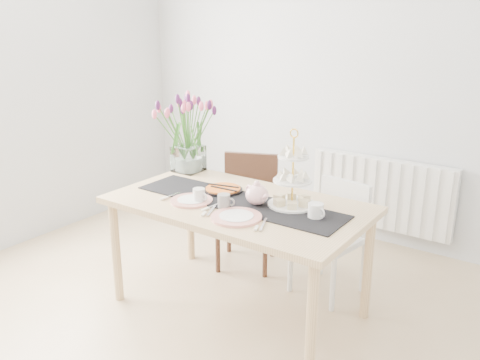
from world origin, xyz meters
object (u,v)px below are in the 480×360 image
Objects in this scene: plate_right at (236,217)px; cake_stand at (292,187)px; chair_white at (335,229)px; radiator at (381,193)px; tulip_vase at (187,120)px; mug_grey at (224,201)px; plate_left at (192,201)px; tart_tin at (223,190)px; teapot at (257,195)px; cream_jug at (316,211)px; chair_brown at (248,201)px; mug_white at (199,195)px; dining_table at (238,213)px.

cake_stand is at bearing 64.65° from plate_right.
radiator is at bearing 101.26° from chair_white.
chair_white is at bearing -89.10° from radiator.
mug_grey is at bearing -34.83° from tulip_vase.
tulip_vase reaches higher than radiator.
tulip_vase is 0.77m from plate_left.
mug_grey is at bearing -52.24° from tart_tin.
teapot is 2.51× the size of cream_jug.
cake_stand reaches higher than plate_left.
plate_right is (-0.17, -0.35, -0.12)m from cake_stand.
plate_left is at bearing -105.04° from chair_brown.
plate_left is (0.11, -0.79, 0.27)m from chair_brown.
teapot is (-0.25, -1.51, 0.37)m from radiator.
chair_white is 8.69× the size of mug_white.
chair_white is at bearing 50.40° from plate_left.
chair_white is 3.47× the size of teapot.
tart_tin is 2.85× the size of mug_white.
chair_brown is 1.08× the size of chair_white.
dining_table is 0.30m from plate_left.
chair_white is at bearing 56.73° from dining_table.
chair_brown is 1.10m from cream_jug.
chair_white is at bearing 88.64° from teapot.
chair_brown is (-0.35, 0.63, -0.18)m from dining_table.
chair_white is 2.95× the size of plate_left.
radiator is 1.57m from tart_tin.
plate_right is (-0.37, -0.26, -0.04)m from cream_jug.
cake_stand is at bearing 52.63° from teapot.
cake_stand is 0.42m from mug_grey.
radiator is 13.38× the size of mug_grey.
chair_white is 8.72× the size of mug_grey.
dining_table is at bearing 41.55° from mug_white.
plate_left is at bearing -155.73° from mug_white.
mug_grey is at bearing -88.73° from chair_brown.
cake_stand is at bearing 27.00° from plate_left.
tulip_vase reaches higher than mug_white.
tart_tin reaches higher than dining_table.
radiator is 1.80m from plate_right.
dining_table is at bearing 69.20° from mug_grey.
tart_tin is 0.47m from plate_right.
teapot is (-0.18, -0.11, -0.05)m from cake_stand.
tulip_vase is 2.38× the size of plate_right.
chair_white is at bearing 80.69° from cake_stand.
teapot reaches higher than chair_white.
teapot is at bearing -74.91° from chair_brown.
tulip_vase reaches higher than plate_right.
cream_jug reaches higher than plate_left.
radiator is at bearing 103.34° from teapot.
radiator and dining_table have the same top height.
dining_table is 0.74m from chair_brown.
cream_jug is 0.35× the size of tart_tin.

